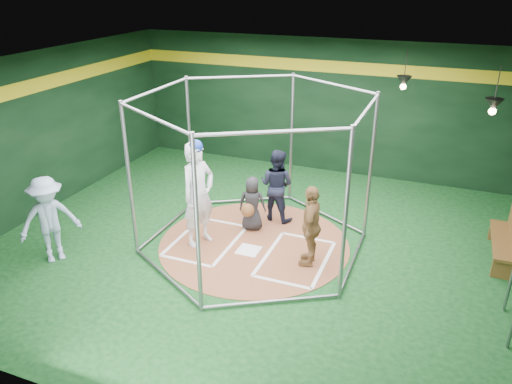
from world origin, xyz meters
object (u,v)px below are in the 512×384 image
at_px(umpire, 276,185).
at_px(dugout_bench, 508,236).
at_px(batter_figure, 198,194).
at_px(visitor_leopard, 311,226).

height_order(umpire, dugout_bench, umpire).
relative_size(batter_figure, umpire, 1.35).
relative_size(umpire, dugout_bench, 0.97).
bearing_deg(umpire, dugout_bench, -171.80).
distance_m(batter_figure, umpire, 1.90).
height_order(visitor_leopard, dugout_bench, visitor_leopard).
distance_m(batter_figure, visitor_leopard, 2.27).
bearing_deg(umpire, batter_figure, 63.55).
distance_m(umpire, dugout_bench, 4.60).
bearing_deg(dugout_bench, umpire, -179.84).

